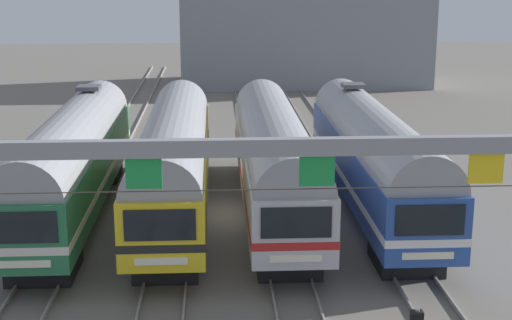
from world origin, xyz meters
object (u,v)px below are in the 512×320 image
commuter_train_green (73,158)px  commuter_train_yellow (174,157)px  commuter_train_blue (372,154)px  catenary_gantry (231,191)px  commuter_train_stainless (274,155)px

commuter_train_green → commuter_train_yellow: (4.34, -0.00, -0.00)m
commuter_train_green → commuter_train_blue: (13.01, 0.00, 0.00)m
commuter_train_green → commuter_train_yellow: size_ratio=1.00×
commuter_train_blue → catenary_gantry: bearing=-115.7°
commuter_train_blue → catenary_gantry: catenary_gantry is taller
commuter_train_stainless → catenary_gantry: size_ratio=0.99×
commuter_train_blue → commuter_train_green: bearing=180.0°
commuter_train_blue → commuter_train_yellow: bearing=-180.0°
catenary_gantry → commuter_train_blue: bearing=64.3°
commuter_train_stainless → catenary_gantry: 13.89m
commuter_train_yellow → commuter_train_green: bearing=179.9°
commuter_train_green → commuter_train_blue: bearing=0.0°
commuter_train_yellow → commuter_train_blue: size_ratio=1.00×
commuter_train_green → catenary_gantry: bearing=-64.3°
commuter_train_stainless → commuter_train_blue: commuter_train_blue is taller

